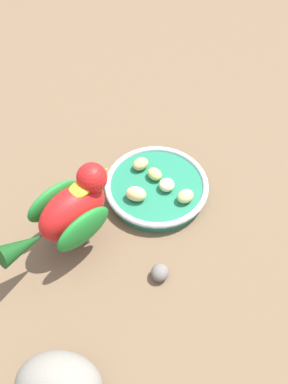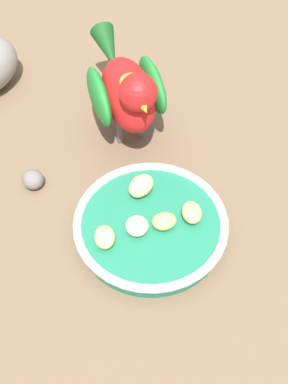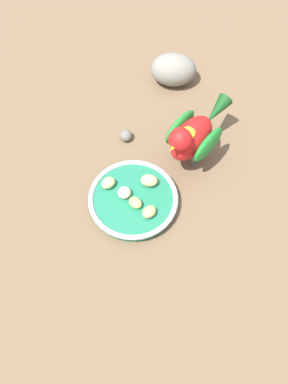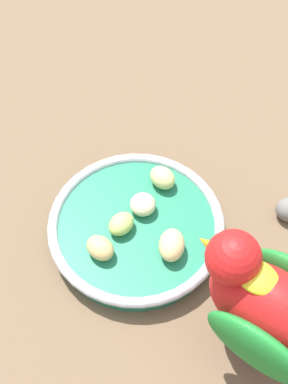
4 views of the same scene
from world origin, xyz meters
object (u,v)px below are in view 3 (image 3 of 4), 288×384
apple_piece_0 (149,181)px  pebble_0 (126,135)px  apple_piece_4 (108,183)px  feeding_bowl (133,200)px  apple_piece_1 (124,193)px  parrot (193,136)px  apple_piece_2 (149,212)px  rock_large (173,70)px  apple_piece_3 (135,201)px

apple_piece_0 → pebble_0: apple_piece_0 is taller
apple_piece_4 → feeding_bowl: bearing=137.0°
feeding_bowl → pebble_0: 0.17m
apple_piece_0 → feeding_bowl: bearing=33.9°
apple_piece_1 → parrot: 0.18m
apple_piece_2 → pebble_0: apple_piece_2 is taller
apple_piece_1 → apple_piece_4: size_ratio=0.91×
apple_piece_0 → apple_piece_1: bearing=15.3°
apple_piece_2 → pebble_0: bearing=-88.7°
apple_piece_2 → parrot: bearing=-133.7°
feeding_bowl → apple_piece_4: bearing=-43.0°
apple_piece_4 → pebble_0: bearing=-116.3°
rock_large → apple_piece_2: bearing=68.2°
parrot → rock_large: bearing=-133.3°
apple_piece_3 → rock_large: rock_large is taller
apple_piece_0 → apple_piece_4: bearing=-9.6°
rock_large → feeding_bowl: bearing=62.1°
feeding_bowl → parrot: bearing=-149.9°
apple_piece_4 → pebble_0: (-0.06, -0.13, -0.02)m
apple_piece_2 → apple_piece_4: same height
apple_piece_1 → apple_piece_4: 0.04m
apple_piece_1 → apple_piece_3: size_ratio=0.94×
apple_piece_4 → rock_large: rock_large is taller
apple_piece_4 → apple_piece_0: bearing=170.4°
feeding_bowl → apple_piece_1: size_ratio=6.73×
feeding_bowl → apple_piece_2: (-0.02, 0.04, 0.02)m
apple_piece_2 → apple_piece_4: 0.11m
apple_piece_3 → apple_piece_0: bearing=-135.0°
rock_large → apple_piece_0: bearing=66.2°
apple_piece_4 → rock_large: bearing=-127.4°
feeding_bowl → apple_piece_3: apple_piece_3 is taller
apple_piece_4 → pebble_0: 0.14m
apple_piece_2 → apple_piece_0: bearing=-103.0°
pebble_0 → apple_piece_3: bearing=84.4°
apple_piece_4 → parrot: bearing=-167.0°
parrot → pebble_0: size_ratio=6.17×
apple_piece_3 → apple_piece_1: bearing=-53.4°
feeding_bowl → apple_piece_3: (-0.00, 0.01, 0.02)m
apple_piece_0 → apple_piece_2: 0.07m
apple_piece_3 → rock_large: 0.37m
apple_piece_3 → apple_piece_4: apple_piece_4 is taller
apple_piece_4 → rock_large: 0.35m
apple_piece_3 → pebble_0: 0.18m
apple_piece_2 → rock_large: 0.39m
apple_piece_2 → apple_piece_4: size_ratio=1.01×
apple_piece_1 → apple_piece_4: bearing=-46.7°
feeding_bowl → rock_large: (-0.17, -0.32, 0.02)m
apple_piece_3 → apple_piece_4: bearing=-49.5°
apple_piece_3 → rock_large: bearing=-116.9°
apple_piece_4 → parrot: 0.20m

